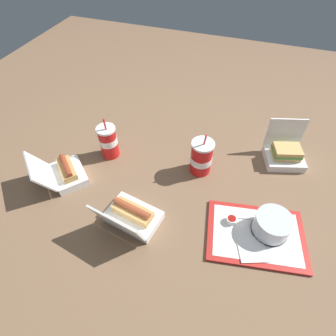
{
  "coord_description": "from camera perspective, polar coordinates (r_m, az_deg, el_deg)",
  "views": [
    {
      "loc": [
        0.2,
        -0.75,
        0.93
      ],
      "look_at": [
        -0.05,
        -0.01,
        0.05
      ],
      "focal_mm": 28.0,
      "sensor_mm": 36.0,
      "label": 1
    }
  ],
  "objects": [
    {
      "name": "food_tray",
      "position": [
        1.09,
        18.56,
        -13.6
      ],
      "size": [
        0.41,
        0.32,
        0.01
      ],
      "color": "red",
      "rests_on": "ground_plane"
    },
    {
      "name": "clamshell_sandwich_center",
      "position": [
        1.36,
        24.05,
        2.88
      ],
      "size": [
        0.22,
        0.21,
        0.18
      ],
      "color": "white",
      "rests_on": "ground_plane"
    },
    {
      "name": "ketchup_cup",
      "position": [
        1.08,
        13.64,
        -10.89
      ],
      "size": [
        0.04,
        0.04,
        0.02
      ],
      "color": "white",
      "rests_on": "food_tray"
    },
    {
      "name": "soda_cup_center",
      "position": [
        1.18,
        7.26,
        2.31
      ],
      "size": [
        0.1,
        0.1,
        0.23
      ],
      "color": "red",
      "rests_on": "ground_plane"
    },
    {
      "name": "clamshell_hotdog_back",
      "position": [
        1.05,
        -7.97,
        -10.27
      ],
      "size": [
        0.24,
        0.22,
        0.17
      ],
      "color": "white",
      "rests_on": "ground_plane"
    },
    {
      "name": "cake_container",
      "position": [
        1.08,
        21.67,
        -11.46
      ],
      "size": [
        0.14,
        0.14,
        0.08
      ],
      "color": "black",
      "rests_on": "food_tray"
    },
    {
      "name": "clamshell_hotdog_front",
      "position": [
        1.26,
        -21.45,
        -0.94
      ],
      "size": [
        0.27,
        0.27,
        0.16
      ],
      "color": "white",
      "rests_on": "ground_plane"
    },
    {
      "name": "napkin_stack",
      "position": [
        1.05,
        17.81,
        -16.5
      ],
      "size": [
        0.13,
        0.13,
        0.0
      ],
      "primitive_type": "cube",
      "rotation": [
        0.0,
        0.0,
        0.36
      ],
      "color": "white",
      "rests_on": "food_tray"
    },
    {
      "name": "soda_cup_back",
      "position": [
        1.28,
        -12.84,
        5.66
      ],
      "size": [
        0.09,
        0.09,
        0.23
      ],
      "color": "red",
      "rests_on": "ground_plane"
    },
    {
      "name": "plastic_fork",
      "position": [
        1.11,
        17.61,
        -10.42
      ],
      "size": [
        0.11,
        0.03,
        0.0
      ],
      "primitive_type": "cube",
      "rotation": [
        0.0,
        0.0,
        0.18
      ],
      "color": "white",
      "rests_on": "food_tray"
    },
    {
      "name": "ground_plane",
      "position": [
        1.21,
        2.37,
        -1.66
      ],
      "size": [
        3.2,
        3.2,
        0.0
      ],
      "primitive_type": "plane",
      "color": "brown"
    }
  ]
}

